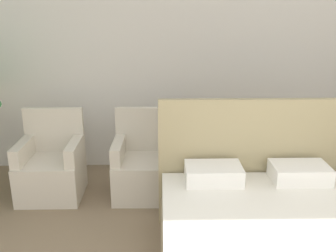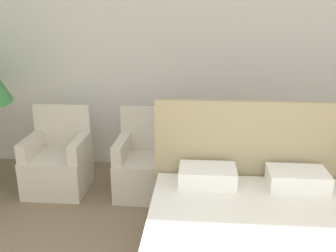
% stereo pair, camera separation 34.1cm
% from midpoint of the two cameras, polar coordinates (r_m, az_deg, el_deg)
% --- Properties ---
extents(wall_back, '(10.00, 0.06, 2.90)m').
position_cam_midpoint_polar(wall_back, '(4.32, 1.78, 12.21)').
color(wall_back, silver).
rests_on(wall_back, ground_plane).
extents(armchair_near_window_left, '(0.61, 0.56, 0.87)m').
position_cam_midpoint_polar(armchair_near_window_left, '(4.06, -14.12, -5.88)').
color(armchair_near_window_left, beige).
rests_on(armchair_near_window_left, ground_plane).
extents(armchair_near_window_right, '(0.62, 0.57, 0.87)m').
position_cam_midpoint_polar(armchair_near_window_right, '(3.87, -0.66, -6.53)').
color(armchair_near_window_right, beige).
rests_on(armchair_near_window_right, ground_plane).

